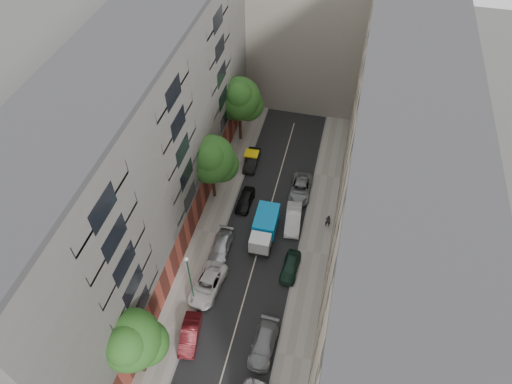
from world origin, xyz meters
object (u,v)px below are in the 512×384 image
(tree_mid, at_px, (212,161))
(car_right_1, at_px, (264,344))
(car_right_3, at_px, (293,219))
(car_right_4, at_px, (300,189))
(pedestrian, at_px, (328,221))
(car_left_2, at_px, (207,285))
(car_left_1, at_px, (190,334))
(tree_far, at_px, (240,101))
(lamp_post, at_px, (190,276))
(car_left_5, at_px, (252,160))
(car_left_3, at_px, (221,247))
(tarp_truck, at_px, (265,228))
(car_left_4, at_px, (245,200))
(car_right_2, at_px, (290,267))
(tree_near, at_px, (132,342))

(tree_mid, bearing_deg, car_right_1, -59.88)
(car_right_3, height_order, car_right_4, car_right_3)
(pedestrian, bearing_deg, car_left_2, 43.73)
(car_left_1, bearing_deg, tree_far, 87.04)
(tree_far, distance_m, pedestrian, 17.53)
(car_right_1, height_order, tree_far, tree_far)
(car_left_1, relative_size, car_right_3, 0.91)
(car_right_1, xyz_separation_m, lamp_post, (-7.21, 2.87, 3.69))
(car_left_5, xyz_separation_m, tree_mid, (-2.70, -6.11, 4.93))
(car_left_3, height_order, tree_far, tree_far)
(tarp_truck, relative_size, car_right_1, 1.16)
(tree_far, xyz_separation_m, lamp_post, (1.55, -22.91, -1.67))
(car_left_3, bearing_deg, car_right_1, -54.67)
(tree_far, bearing_deg, lamp_post, -86.13)
(car_left_2, bearing_deg, lamp_post, -111.43)
(car_left_5, bearing_deg, car_left_3, -92.07)
(car_left_1, distance_m, tree_mid, 17.24)
(tarp_truck, xyz_separation_m, car_right_4, (2.57, 6.91, -0.71))
(car_left_4, distance_m, tree_far, 12.01)
(car_left_1, distance_m, car_left_5, 22.40)
(car_right_4, distance_m, lamp_post, 17.69)
(tarp_truck, xyz_separation_m, car_right_3, (2.57, 2.37, -0.64))
(car_left_5, bearing_deg, car_right_4, -28.64)
(car_right_2, bearing_deg, car_left_2, -149.40)
(pedestrian, bearing_deg, tree_mid, -6.97)
(car_right_4, bearing_deg, car_right_2, -86.99)
(car_left_3, distance_m, tree_far, 17.86)
(car_right_1, relative_size, pedestrian, 2.84)
(car_left_5, distance_m, tree_far, 7.09)
(car_right_4, height_order, tree_near, tree_near)
(car_left_2, height_order, car_right_3, car_right_3)
(car_left_1, xyz_separation_m, car_left_5, (-0.00, 22.40, 0.00))
(car_left_1, distance_m, car_right_4, 20.24)
(car_left_1, bearing_deg, car_left_2, 81.92)
(car_left_4, distance_m, car_right_1, 16.52)
(tree_near, relative_size, tree_mid, 1.00)
(car_left_4, relative_size, car_right_1, 0.80)
(tarp_truck, relative_size, car_right_4, 1.12)
(car_left_1, distance_m, car_right_2, 11.37)
(car_left_1, xyz_separation_m, car_left_4, (0.80, 16.14, -0.03))
(tree_far, bearing_deg, tree_near, -90.65)
(tarp_truck, distance_m, car_left_5, 10.83)
(car_right_2, distance_m, lamp_post, 10.32)
(car_right_4, relative_size, tree_far, 0.55)
(car_right_3, relative_size, lamp_post, 0.65)
(car_right_1, height_order, pedestrian, pedestrian)
(car_left_1, distance_m, car_right_1, 6.43)
(tree_near, bearing_deg, car_right_2, 51.64)
(car_left_3, xyz_separation_m, lamp_post, (-0.81, -6.05, 3.73))
(car_right_4, bearing_deg, pedestrian, -50.60)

